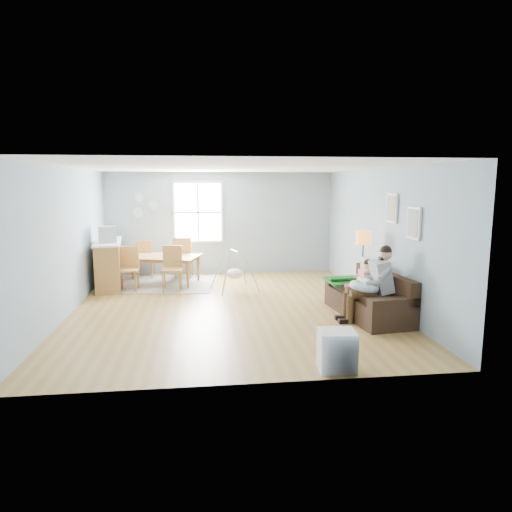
{
  "coord_description": "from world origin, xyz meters",
  "views": [
    {
      "loc": [
        -0.56,
        -8.68,
        2.4
      ],
      "look_at": [
        0.52,
        0.05,
        1.0
      ],
      "focal_mm": 32.0,
      "sensor_mm": 36.0,
      "label": 1
    }
  ],
  "objects": [
    {
      "name": "toddler",
      "position": [
        2.41,
        -0.72,
        0.69
      ],
      "size": [
        0.53,
        0.27,
        0.82
      ],
      "color": "white",
      "rests_on": "sofa"
    },
    {
      "name": "father",
      "position": [
        2.41,
        -1.2,
        0.71
      ],
      "size": [
        0.96,
        0.44,
        1.34
      ],
      "color": "gray",
      "rests_on": "sofa"
    },
    {
      "name": "baby_swing",
      "position": [
        0.19,
        1.35,
        0.41
      ],
      "size": [
        1.09,
        1.11,
        0.92
      ],
      "color": "#A6A6AB",
      "rests_on": "room"
    },
    {
      "name": "wall_plates",
      "position": [
        -2.0,
        3.47,
        1.83
      ],
      "size": [
        0.67,
        0.02,
        0.66
      ],
      "color": "#A3B8C4",
      "rests_on": "room"
    },
    {
      "name": "chair_sw",
      "position": [
        -2.17,
        1.75,
        0.57
      ],
      "size": [
        0.46,
        0.46,
        0.99
      ],
      "color": "olive",
      "rests_on": "rug"
    },
    {
      "name": "chair_ne",
      "position": [
        -1.0,
        2.94,
        0.61
      ],
      "size": [
        0.53,
        0.53,
        1.05
      ],
      "color": "olive",
      "rests_on": "rug"
    },
    {
      "name": "monitor",
      "position": [
        -2.63,
        1.86,
        1.27
      ],
      "size": [
        0.45,
        0.43,
        0.37
      ],
      "color": "#A6A6AB",
      "rests_on": "counter"
    },
    {
      "name": "green_throw",
      "position": [
        2.36,
        -0.25,
        0.52
      ],
      "size": [
        0.95,
        0.78,
        0.04
      ],
      "primitive_type": "cube",
      "rotation": [
        0.0,
        0.0,
        0.04
      ],
      "color": "#114E1B",
      "rests_on": "sofa"
    },
    {
      "name": "sofa",
      "position": [
        2.51,
        -0.9,
        0.29
      ],
      "size": [
        1.07,
        2.09,
        0.81
      ],
      "color": "black",
      "rests_on": "room"
    },
    {
      "name": "room",
      "position": [
        0.0,
        0.0,
        2.42
      ],
      "size": [
        8.4,
        9.4,
        3.9
      ],
      "color": "olive"
    },
    {
      "name": "infant",
      "position": [
        2.26,
        -1.18,
        0.72
      ],
      "size": [
        0.2,
        0.38,
        0.14
      ],
      "color": "silver",
      "rests_on": "nursing_pillow"
    },
    {
      "name": "dining_table",
      "position": [
        -1.58,
        2.35,
        0.34
      ],
      "size": [
        2.15,
        1.56,
        0.68
      ],
      "primitive_type": "imported",
      "rotation": [
        0.0,
        0.0,
        -0.28
      ],
      "color": "brown",
      "rests_on": "rug"
    },
    {
      "name": "pictures",
      "position": [
        2.97,
        -1.05,
        1.85
      ],
      "size": [
        0.05,
        1.34,
        0.74
      ],
      "color": "white",
      "rests_on": "room"
    },
    {
      "name": "chair_se",
      "position": [
        -1.2,
        1.62,
        0.58
      ],
      "size": [
        0.48,
        0.48,
        1.01
      ],
      "color": "olive",
      "rests_on": "rug"
    },
    {
      "name": "chair_nw",
      "position": [
        -1.97,
        3.09,
        0.56
      ],
      "size": [
        0.48,
        0.48,
        0.97
      ],
      "color": "olive",
      "rests_on": "rug"
    },
    {
      "name": "window",
      "position": [
        -0.6,
        3.46,
        1.65
      ],
      "size": [
        1.32,
        0.08,
        1.62
      ],
      "color": "white",
      "rests_on": "room"
    },
    {
      "name": "storage_cube",
      "position": [
        1.16,
        -3.2,
        0.26
      ],
      "size": [
        0.5,
        0.45,
        0.52
      ],
      "color": "white",
      "rests_on": "room"
    },
    {
      "name": "beige_pillow",
      "position": [
        2.66,
        -0.36,
        0.74
      ],
      "size": [
        0.15,
        0.48,
        0.48
      ],
      "primitive_type": "cube",
      "rotation": [
        0.0,
        0.0,
        0.04
      ],
      "color": "beige",
      "rests_on": "sofa"
    },
    {
      "name": "nursing_pillow",
      "position": [
        2.26,
        -1.22,
        0.63
      ],
      "size": [
        0.57,
        0.55,
        0.21
      ],
      "primitive_type": "torus",
      "rotation": [
        0.0,
        0.14,
        0.08
      ],
      "color": "#A9C3D4",
      "rests_on": "father"
    },
    {
      "name": "counter",
      "position": [
        -2.7,
        2.23,
        0.55
      ],
      "size": [
        0.83,
        2.0,
        1.09
      ],
      "color": "brown",
      "rests_on": "room"
    },
    {
      "name": "floor_lamp",
      "position": [
        2.63,
        -0.11,
        1.23
      ],
      "size": [
        0.3,
        0.3,
        1.48
      ],
      "color": "black",
      "rests_on": "room"
    },
    {
      "name": "rug",
      "position": [
        -1.58,
        2.35,
        0.01
      ],
      "size": [
        3.0,
        2.44,
        0.01
      ],
      "primitive_type": "cube",
      "rotation": [
        0.0,
        0.0,
        -0.14
      ],
      "color": "gray",
      "rests_on": "room"
    }
  ]
}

